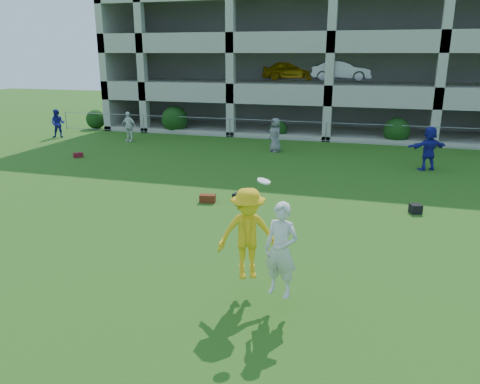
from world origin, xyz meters
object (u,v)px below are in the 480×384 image
(bystander_c, at_px, (275,135))
(bystander_d, at_px, (429,148))
(frisbee_contest, at_px, (256,238))
(parking_garage, at_px, (343,40))
(crate_d, at_px, (416,209))
(bystander_b, at_px, (129,127))
(bystander_a, at_px, (58,124))

(bystander_c, height_order, bystander_d, bystander_d)
(frisbee_contest, bearing_deg, parking_garage, 91.28)
(crate_d, bearing_deg, parking_garage, 101.67)
(bystander_b, relative_size, parking_garage, 0.06)
(bystander_a, relative_size, parking_garage, 0.06)
(bystander_a, bearing_deg, bystander_c, -23.23)
(crate_d, bearing_deg, bystander_a, 156.30)
(bystander_a, height_order, bystander_b, bystander_b)
(bystander_d, xyz_separation_m, crate_d, (-0.88, -6.48, -0.84))
(bystander_b, bearing_deg, bystander_d, -3.88)
(bystander_b, distance_m, frisbee_contest, 20.07)
(crate_d, height_order, parking_garage, parking_garage)
(bystander_b, height_order, bystander_c, bystander_c)
(bystander_c, relative_size, parking_garage, 0.06)
(bystander_d, bearing_deg, bystander_c, -43.93)
(bystander_a, xyz_separation_m, bystander_d, (21.42, -2.54, 0.12))
(parking_garage, bearing_deg, bystander_b, -133.97)
(bystander_a, xyz_separation_m, crate_d, (20.55, -9.02, -0.73))
(bystander_a, xyz_separation_m, parking_garage, (16.23, 11.89, 5.14))
(parking_garage, bearing_deg, frisbee_contest, -88.72)
(bystander_d, height_order, parking_garage, parking_garage)
(bystander_c, distance_m, bystander_d, 7.77)
(bystander_c, bearing_deg, bystander_a, -137.78)
(parking_garage, bearing_deg, crate_d, -78.33)
(frisbee_contest, bearing_deg, bystander_d, 71.21)
(bystander_a, relative_size, crate_d, 5.02)
(bystander_a, xyz_separation_m, frisbee_contest, (16.85, -15.98, 0.54))
(crate_d, bearing_deg, frisbee_contest, -117.96)
(bystander_d, xyz_separation_m, parking_garage, (-5.19, 14.43, 5.02))
(bystander_b, relative_size, frisbee_contest, 0.76)
(frisbee_contest, bearing_deg, bystander_c, 100.65)
(bystander_c, xyz_separation_m, parking_garage, (2.30, 12.35, 5.11))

